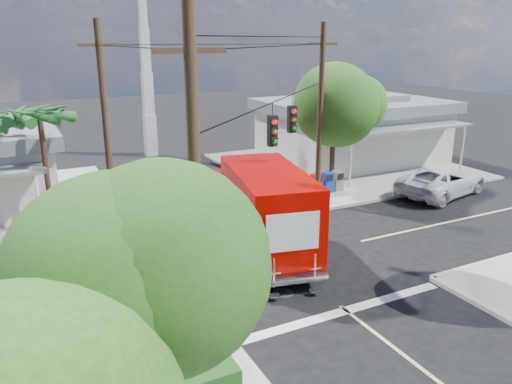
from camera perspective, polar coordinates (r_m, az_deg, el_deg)
ground at (r=19.64m, az=2.66°, el=-7.69°), size 120.00×120.00×0.00m
sidewalk_ne at (r=33.92m, az=9.67°, el=2.96°), size 14.12×14.12×0.14m
road_markings at (r=18.50m, az=4.94°, el=-9.37°), size 32.00×32.00×0.01m
building_ne at (r=35.26m, az=10.94°, el=7.17°), size 11.80×10.20×4.50m
radio_tower at (r=36.77m, az=-12.39°, el=12.71°), size 0.80×0.80×17.00m
tree_sw_front at (r=9.03m, az=-12.43°, el=-8.95°), size 3.88×3.78×6.03m
tree_ne_front at (r=27.64m, az=9.03°, el=9.72°), size 4.21×4.14×6.66m
tree_ne_back at (r=31.01m, az=10.55°, el=9.35°), size 3.77×3.66×5.82m
palm_nw_front at (r=23.23m, az=-23.50°, el=7.82°), size 3.01×3.08×5.59m
utility_poles at (r=18.89m, az=-3.76°, el=6.22°), size 12.00×10.68×9.00m
vending_boxes at (r=27.61m, az=8.12°, el=1.10°), size 1.90×0.50×1.10m
delivery_truck at (r=19.75m, az=0.80°, el=-1.91°), size 4.10×8.47×3.53m
parked_car at (r=29.07m, az=20.48°, el=1.22°), size 6.29×3.98×1.62m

